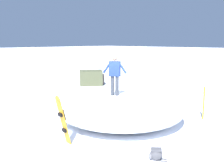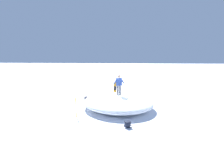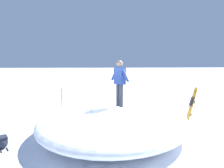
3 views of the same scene
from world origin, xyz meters
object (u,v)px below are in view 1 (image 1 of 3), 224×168
snowboard_primary_upright (63,119)px  trail_marker_pole (204,102)px  backpack_near (156,154)px  snowboarder_standing (115,72)px  backpack_far (150,98)px

snowboard_primary_upright → trail_marker_pole: bearing=-19.9°
snowboard_primary_upright → backpack_near: (1.16, -2.79, -0.68)m
snowboarder_standing → backpack_far: bearing=12.7°
snowboard_primary_upright → backpack_near: bearing=-67.4°
snowboarder_standing → snowboard_primary_upright: (-3.17, -0.68, -1.17)m
snowboard_primary_upright → backpack_near: snowboard_primary_upright is taller
backpack_near → backpack_far: size_ratio=0.81×
backpack_near → snowboard_primary_upright: bearing=112.6°
snowboard_primary_upright → trail_marker_pole: size_ratio=1.17×
snowboard_primary_upright → backpack_near: size_ratio=3.25×
snowboard_primary_upright → trail_marker_pole: (5.78, -2.09, -0.11)m
snowboarder_standing → trail_marker_pole: (2.61, -2.77, -1.28)m
snowboarder_standing → backpack_near: (-2.02, -3.47, -1.85)m
backpack_near → trail_marker_pole: trail_marker_pole is taller
snowboard_primary_upright → trail_marker_pole: 6.15m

